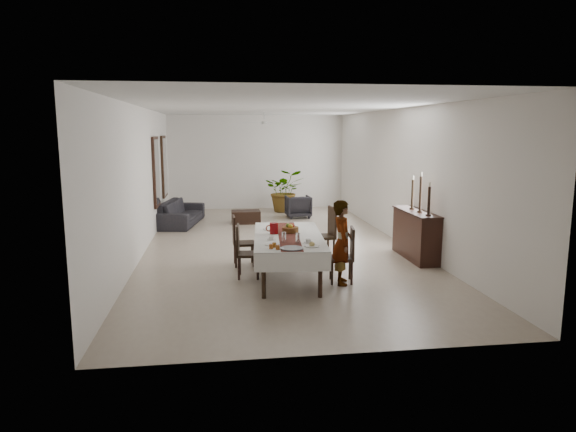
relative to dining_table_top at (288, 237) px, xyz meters
The scene contains 87 objects.
floor 2.74m from the dining_table_top, 88.08° to the left, with size 6.00×12.00×0.00m, color #AFA08B.
ceiling 3.60m from the dining_table_top, 88.08° to the left, with size 6.00×12.00×0.02m, color silver.
wall_back 8.68m from the dining_table_top, 89.41° to the left, with size 6.00×0.02×3.20m, color white.
wall_front 3.47m from the dining_table_top, 88.50° to the right, with size 6.00×0.02×3.20m, color white.
wall_left 4.02m from the dining_table_top, 137.86° to the left, with size 0.02×12.00×3.20m, color white.
wall_right 4.15m from the dining_table_top, 40.47° to the left, with size 0.02×12.00×3.20m, color white.
dining_table_top is the anchor object (origin of this frame).
table_leg_fl 1.33m from the dining_table_top, 115.99° to the right, with size 0.07×0.07×0.73m, color black.
table_leg_fr 1.33m from the dining_table_top, 73.78° to the right, with size 0.07×0.07×0.73m, color black.
table_leg_bl 1.33m from the dining_table_top, 106.22° to the left, with size 0.07×0.07×0.73m, color black.
table_leg_br 1.33m from the dining_table_top, 64.01° to the left, with size 0.07×0.07×0.73m, color black.
tablecloth_top 0.03m from the dining_table_top, ahead, with size 1.23×2.68×0.01m, color silver.
tablecloth_drape_left 0.62m from the dining_table_top, behind, with size 0.01×2.68×0.31m, color white.
tablecloth_drape_right 0.62m from the dining_table_top, ahead, with size 0.01×2.68×0.31m, color white.
tablecloth_drape_near 1.34m from the dining_table_top, 94.89° to the right, with size 1.23×0.01×0.31m, color white.
tablecloth_drape_far 1.34m from the dining_table_top, 85.11° to the left, with size 1.23×0.01×0.31m, color silver.
table_runner 0.04m from the dining_table_top, ahead, with size 0.36×2.60×0.00m, color maroon.
red_pitcher 0.33m from the dining_table_top, 144.15° to the left, with size 0.16×0.16×0.21m, color maroon.
pitcher_handle 0.41m from the dining_table_top, 150.99° to the left, with size 0.12×0.12×0.02m, color maroon.
wine_glass_near 0.70m from the dining_table_top, 84.43° to the right, with size 0.07×0.07×0.18m, color silver.
wine_glass_mid 0.60m from the dining_table_top, 105.19° to the right, with size 0.07×0.07×0.18m, color white.
teacup_right 0.70m from the dining_table_top, 68.32° to the right, with size 0.09×0.09×0.06m, color white.
saucer_right 0.70m from the dining_table_top, 68.32° to the right, with size 0.16×0.16×0.01m, color silver.
teacup_left 0.48m from the dining_table_top, 135.49° to the right, with size 0.09×0.09×0.06m, color white.
saucer_left 0.48m from the dining_table_top, 135.49° to the right, with size 0.16×0.16×0.01m, color white.
plate_near_right 1.00m from the dining_table_top, 74.75° to the right, with size 0.25×0.25×0.02m, color silver.
bread_near_right 1.00m from the dining_table_top, 74.75° to the right, with size 0.09×0.09×0.09m, color tan.
plate_near_left 0.84m from the dining_table_top, 116.69° to the right, with size 0.25×0.25×0.02m, color silver.
plate_far_left 0.66m from the dining_table_top, 115.30° to the left, with size 0.25×0.25×0.02m, color white.
serving_tray 1.09m from the dining_table_top, 94.89° to the right, with size 0.37×0.37×0.02m, color #424247.
jam_jar_a 1.15m from the dining_table_top, 106.40° to the right, with size 0.07×0.07×0.08m, color brown.
jam_jar_b 1.12m from the dining_table_top, 112.31° to the right, with size 0.07×0.07×0.08m, color #974C16.
jam_jar_c 1.00m from the dining_table_top, 111.24° to the right, with size 0.07×0.07×0.08m, color #965A15.
fruit_basket 0.28m from the dining_table_top, 73.80° to the left, with size 0.31×0.31×0.10m, color brown.
fruit_red 0.34m from the dining_table_top, 68.61° to the left, with size 0.09×0.09×0.09m, color #9E200F.
fruit_green 0.34m from the dining_table_top, 83.07° to the left, with size 0.08×0.08×0.08m, color #588327.
fruit_yellow 0.27m from the dining_table_top, 71.08° to the left, with size 0.09×0.09×0.09m, color gold.
chair_right_near_seat 1.04m from the dining_table_top, 25.90° to the right, with size 0.42×0.42×0.05m, color black.
chair_right_near_leg_fl 1.33m from the dining_table_top, 31.21° to the right, with size 0.04×0.04×0.42m, color black.
chair_right_near_leg_fr 1.25m from the dining_table_top, 14.83° to the right, with size 0.04×0.04×0.42m, color black.
chair_right_near_leg_bl 1.06m from the dining_table_top, 39.70° to the right, with size 0.04×0.04×0.42m, color black.
chair_right_near_leg_br 0.96m from the dining_table_top, 17.67° to the right, with size 0.04×0.04×0.42m, color black.
chair_right_near_back 1.18m from the dining_table_top, 23.09° to the right, with size 0.42×0.04×0.54m, color black.
chair_right_far_seat 1.49m from the dining_table_top, 53.26° to the left, with size 0.47×0.47×0.05m, color black.
chair_right_far_leg_fl 1.57m from the dining_table_top, 42.60° to the left, with size 0.05×0.05×0.47m, color black.
chair_right_far_leg_fr 1.81m from the dining_table_top, 52.92° to the left, with size 0.05×0.05×0.47m, color black.
chair_right_far_leg_bl 1.30m from the dining_table_top, 53.76° to the left, with size 0.05×0.05×0.47m, color black.
chair_right_far_leg_br 1.59m from the dining_table_top, 63.78° to the left, with size 0.05×0.05×0.47m, color black.
chair_right_far_back 1.62m from the dining_table_top, 47.66° to the left, with size 0.47×0.04×0.60m, color black.
chair_left_near_seat 0.80m from the dining_table_top, behind, with size 0.42×0.42×0.05m, color black.
chair_left_near_leg_fl 1.08m from the dining_table_top, 162.20° to the left, with size 0.04×0.04×0.41m, color black.
chair_left_near_leg_fr 1.07m from the dining_table_top, behind, with size 0.04×0.04×0.41m, color black.
chair_left_near_leg_bl 0.81m from the dining_table_top, 155.21° to the left, with size 0.04×0.04×0.41m, color black.
chair_left_near_leg_br 0.80m from the dining_table_top, behind, with size 0.04×0.04×0.41m, color black.
chair_left_near_back 0.92m from the dining_table_top, behind, with size 0.42×0.04×0.53m, color black.
chair_left_far_seat 1.27m from the dining_table_top, 128.20° to the left, with size 0.43×0.43×0.05m, color black.
chair_left_far_leg_fl 1.58m from the dining_table_top, 129.61° to the left, with size 0.04×0.04×0.42m, color black.
chair_left_far_leg_fr 1.34m from the dining_table_top, 139.75° to the left, with size 0.04×0.04×0.42m, color black.
chair_left_far_leg_bl 1.41m from the dining_table_top, 117.29° to the left, with size 0.04×0.04×0.42m, color black.
chair_left_far_leg_br 1.13m from the dining_table_top, 126.09° to the left, with size 0.04×0.04×0.42m, color black.
chair_left_far_back 1.36m from the dining_table_top, 134.80° to the left, with size 0.43×0.04×0.55m, color black.
woman 1.02m from the dining_table_top, 30.16° to the right, with size 0.54×0.36×1.49m, color gray.
sideboard_body 3.07m from the dining_table_top, 20.25° to the left, with size 0.44×1.64×0.98m, color black.
sideboard_top 3.07m from the dining_table_top, 20.25° to the left, with size 0.48×1.70×0.03m, color black.
candlestick_near_base 2.92m from the dining_table_top, ahead, with size 0.11×0.11×0.03m, color black.
candlestick_near_shaft 2.96m from the dining_table_top, ahead, with size 0.05×0.05×0.55m, color black.
candlestick_near_candle 3.04m from the dining_table_top, ahead, with size 0.04×0.04×0.09m, color silver.
candlestick_mid_base 3.02m from the dining_table_top, 17.32° to the left, with size 0.11×0.11×0.03m, color black.
candlestick_mid_shaft 3.07m from the dining_table_top, 17.32° to the left, with size 0.05×0.05×0.71m, color black.
candlestick_mid_candle 3.18m from the dining_table_top, 17.32° to the left, with size 0.04×0.04×0.09m, color beige.
candlestick_far_base 3.17m from the dining_table_top, 24.89° to the left, with size 0.11×0.11×0.03m, color black.
candlestick_far_shaft 3.22m from the dining_table_top, 24.89° to the left, with size 0.05×0.05×0.60m, color black.
candlestick_far_candle 3.30m from the dining_table_top, 24.89° to the left, with size 0.04×0.04×0.09m, color beige.
sofa 6.25m from the dining_table_top, 111.94° to the left, with size 2.33×0.91×0.68m, color #252328.
armchair 6.61m from the dining_table_top, 79.50° to the left, with size 0.73×0.75×0.69m, color #262429.
coffee_table 5.78m from the dining_table_top, 94.64° to the left, with size 0.83×0.55×0.37m, color black.
potted_plant 7.77m from the dining_table_top, 82.99° to the left, with size 1.27×1.10×1.41m, color #396327.
mirror_frame_near 5.69m from the dining_table_top, 120.71° to the left, with size 0.06×1.05×1.85m, color black.
mirror_glass_near 5.67m from the dining_table_top, 120.40° to the left, with size 0.01×0.90×1.70m, color silver.
mirror_frame_far 7.55m from the dining_table_top, 112.50° to the left, with size 0.06×1.05×1.85m, color black.
mirror_glass_far 7.54m from the dining_table_top, 112.25° to the left, with size 0.01×0.90×1.70m, color silver.
fan_rod 6.10m from the dining_table_top, 89.10° to the left, with size 0.04×0.04×0.20m, color silver.
fan_hub 6.03m from the dining_table_top, 89.10° to the left, with size 0.16×0.16×0.08m, color silver.
fan_blade_n 6.36m from the dining_table_top, 89.16° to the left, with size 0.10×0.55×0.01m, color silver.
fan_blade_s 5.70m from the dining_table_top, 89.04° to the left, with size 0.10×0.55×0.01m, color white.
fan_blade_e 6.05m from the dining_table_top, 85.55° to the left, with size 0.55×0.10×0.01m, color silver.
fan_blade_w 6.03m from the dining_table_top, 92.66° to the left, with size 0.55×0.10×0.01m, color silver.
Camera 1 is at (-1.34, -11.73, 2.69)m, focal length 32.00 mm.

